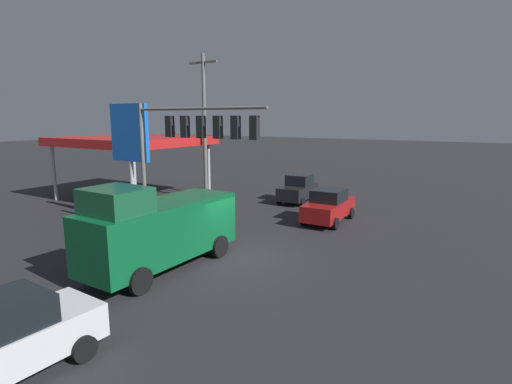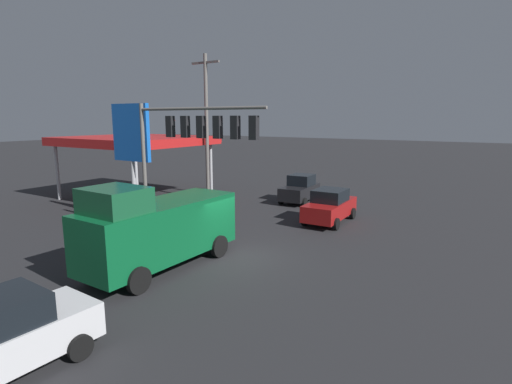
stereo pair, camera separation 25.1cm
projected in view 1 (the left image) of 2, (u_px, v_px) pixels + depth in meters
name	position (u px, v px, depth m)	size (l,w,h in m)	color
ground_plane	(232.00, 256.00, 17.47)	(200.00, 200.00, 0.00)	#262628
traffic_signal_assembly	(192.00, 136.00, 18.37)	(7.36, 0.43, 6.68)	slate
utility_pole	(205.00, 125.00, 28.68)	(2.40, 0.26, 10.40)	slate
gas_station_canopy	(132.00, 141.00, 29.74)	(9.61, 8.72, 4.60)	red
price_sign	(130.00, 138.00, 22.12)	(2.72, 0.27, 6.75)	#B7B7BC
sedan_waiting	(329.00, 206.00, 23.13)	(2.12, 4.43, 1.93)	maroon
sedan_far	(1.00, 340.00, 9.12)	(2.25, 4.49, 1.93)	silver
delivery_truck	(158.00, 228.00, 15.70)	(2.68, 6.85, 3.58)	#0C592D
hatchback_crossing	(298.00, 189.00, 28.65)	(2.11, 3.88, 1.97)	black
fire_hydrant	(101.00, 235.00, 19.15)	(0.24, 0.24, 0.88)	red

